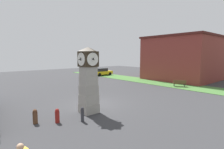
{
  "coord_description": "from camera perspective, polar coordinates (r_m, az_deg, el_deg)",
  "views": [
    {
      "loc": [
        11.93,
        -8.45,
        4.14
      ],
      "look_at": [
        0.62,
        1.32,
        2.47
      ],
      "focal_mm": 28.0,
      "sensor_mm": 36.0,
      "label": 1
    }
  ],
  "objects": [
    {
      "name": "ground_plane",
      "position": [
        15.2,
        -5.38,
        -9.46
      ],
      "size": [
        74.98,
        74.98,
        0.0
      ],
      "primitive_type": "plane",
      "color": "#38383A"
    },
    {
      "name": "clock_tower",
      "position": [
        12.52,
        -7.7,
        -1.89
      ],
      "size": [
        1.46,
        1.51,
        4.69
      ],
      "color": "#9C978D",
      "rests_on": "ground_plane"
    },
    {
      "name": "car_far_lot",
      "position": [
        35.45,
        -3.29,
        0.91
      ],
      "size": [
        1.95,
        4.19,
        1.5
      ],
      "color": "gold",
      "rests_on": "ground_plane"
    },
    {
      "name": "grass_verge_far",
      "position": [
        27.06,
        15.09,
        -2.59
      ],
      "size": [
        44.99,
        4.47,
        0.04
      ],
      "primitive_type": "cube",
      "color": "#477A38",
      "rests_on": "ground_plane"
    },
    {
      "name": "bench",
      "position": [
        24.36,
        21.17,
        -2.58
      ],
      "size": [
        1.59,
        1.41,
        0.9
      ],
      "color": "brown",
      "rests_on": "ground_plane"
    },
    {
      "name": "bollard_far_row",
      "position": [
        11.81,
        -23.81,
        -12.37
      ],
      "size": [
        0.28,
        0.28,
        0.9
      ],
      "color": "brown",
      "rests_on": "ground_plane"
    },
    {
      "name": "bollard_near_tower",
      "position": [
        11.29,
        -9.65,
        -12.69
      ],
      "size": [
        0.2,
        0.2,
        0.93
      ],
      "color": "#333338",
      "rests_on": "ground_plane"
    },
    {
      "name": "warehouse_blue_far",
      "position": [
        32.73,
        22.73,
        4.95
      ],
      "size": [
        10.46,
        12.16,
        7.18
      ],
      "color": "maroon",
      "rests_on": "ground_plane"
    },
    {
      "name": "bollard_mid_row",
      "position": [
        11.49,
        -17.45,
        -12.68
      ],
      "size": [
        0.27,
        0.27,
        0.88
      ],
      "color": "maroon",
      "rests_on": "ground_plane"
    }
  ]
}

